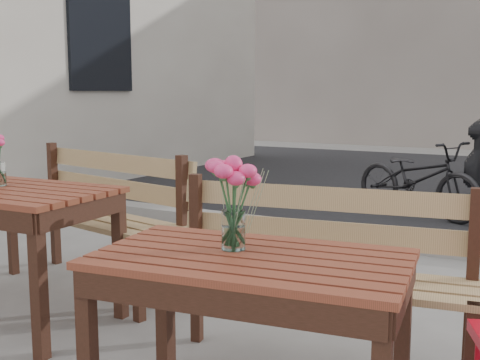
# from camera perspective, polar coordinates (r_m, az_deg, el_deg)

# --- Properties ---
(main_table) EXTENTS (1.20, 0.80, 0.69)m
(main_table) POSITION_cam_1_polar(r_m,az_deg,el_deg) (2.21, 1.00, -9.98)
(main_table) COLOR brown
(main_table) RESTS_ON ground
(main_bench) EXTENTS (1.48, 0.65, 0.89)m
(main_bench) POSITION_cam_1_polar(r_m,az_deg,el_deg) (2.79, 7.62, -6.99)
(main_bench) COLOR #A18153
(main_bench) RESTS_ON ground
(main_vase) EXTENTS (0.19, 0.19, 0.35)m
(main_vase) POSITION_cam_1_polar(r_m,az_deg,el_deg) (2.22, -0.63, -1.09)
(main_vase) COLOR white
(main_vase) RESTS_ON main_table
(second_table) EXTENTS (1.26, 0.77, 0.76)m
(second_table) POSITION_cam_1_polar(r_m,az_deg,el_deg) (3.58, -21.61, -2.62)
(second_table) COLOR brown
(second_table) RESTS_ON ground
(second_bench) EXTENTS (1.56, 0.73, 0.93)m
(second_bench) POSITION_cam_1_polar(r_m,az_deg,el_deg) (4.05, -13.05, -2.01)
(second_bench) COLOR #A18153
(second_bench) RESTS_ON ground
(bicycle) EXTENTS (1.60, 1.11, 0.80)m
(bicycle) POSITION_cam_1_polar(r_m,az_deg,el_deg) (6.50, 16.46, 0.18)
(bicycle) COLOR black
(bicycle) RESTS_ON ground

